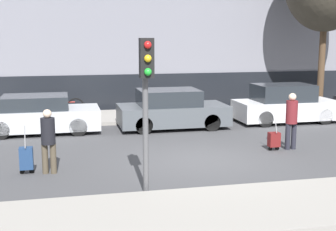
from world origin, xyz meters
The scene contains 13 objects.
ground_plane centered at (0.00, 0.00, 0.00)m, with size 80.00×80.00×0.00m, color #424244.
sidewalk_near centered at (0.00, -3.75, 0.06)m, with size 28.00×2.50×0.12m.
sidewalk_far centered at (0.00, 7.00, 0.06)m, with size 28.00×3.00×0.12m.
building_facade centered at (0.00, 10.46, 4.51)m, with size 28.00×2.57×9.05m.
parked_car_0 centered at (-4.44, 4.73, 0.62)m, with size 4.01×1.83×1.31m.
parked_car_1 centered at (0.21, 4.56, 0.66)m, with size 3.92×1.90×1.41m.
parked_car_2 centered at (4.77, 4.71, 0.68)m, with size 3.93×1.73×1.48m.
pedestrian_left centered at (-4.01, -0.33, 0.90)m, with size 0.35×0.34×1.59m.
trolley_left centered at (-4.55, -0.24, 0.39)m, with size 0.34×0.29×1.20m.
pedestrian_right centered at (2.91, 0.63, 0.95)m, with size 0.35×0.34×1.68m.
trolley_right centered at (2.36, 0.59, 0.33)m, with size 0.34×0.29×1.08m.
traffic_light centered at (-1.95, -2.37, 2.36)m, with size 0.28×0.47×3.29m.
parked_bicycle centered at (-3.66, 7.32, 0.49)m, with size 1.77×0.06×0.96m.
Camera 1 is at (-3.62, -11.75, 3.35)m, focal length 50.00 mm.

